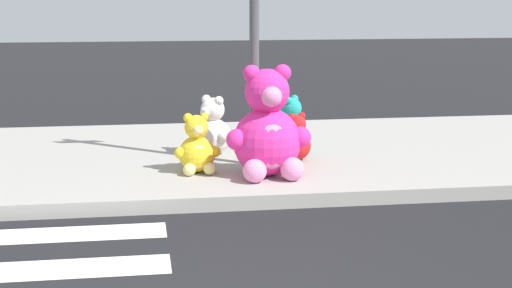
% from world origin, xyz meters
% --- Properties ---
extents(sidewalk, '(28.00, 4.40, 0.15)m').
position_xyz_m(sidewalk, '(0.00, 5.20, 0.07)').
color(sidewalk, '#9E9B93').
rests_on(sidewalk, ground_plane).
extents(sign_pole, '(0.56, 0.11, 3.20)m').
position_xyz_m(sign_pole, '(1.00, 4.40, 1.85)').
color(sign_pole, '#4C4C51').
rests_on(sign_pole, sidewalk).
extents(plush_pink_large, '(0.93, 0.82, 1.21)m').
position_xyz_m(plush_pink_large, '(1.06, 3.81, 0.63)').
color(plush_pink_large, '#F22D93').
rests_on(plush_pink_large, sidewalk).
extents(plush_white, '(0.52, 0.52, 0.73)m').
position_xyz_m(plush_white, '(0.57, 5.03, 0.44)').
color(plush_white, white).
rests_on(plush_white, sidewalk).
extents(plush_teal, '(0.49, 0.48, 0.68)m').
position_xyz_m(plush_teal, '(1.59, 5.31, 0.42)').
color(plush_teal, teal).
rests_on(plush_teal, sidewalk).
extents(plush_yellow, '(0.51, 0.45, 0.67)m').
position_xyz_m(plush_yellow, '(0.31, 4.09, 0.42)').
color(plush_yellow, yellow).
rests_on(plush_yellow, sidewalk).
extents(plush_red, '(0.40, 0.41, 0.57)m').
position_xyz_m(plush_red, '(1.52, 4.57, 0.38)').
color(plush_red, red).
rests_on(plush_red, sidewalk).
extents(plush_lime, '(0.33, 0.37, 0.48)m').
position_xyz_m(plush_lime, '(1.26, 4.91, 0.34)').
color(plush_lime, '#8CD133').
rests_on(plush_lime, sidewalk).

